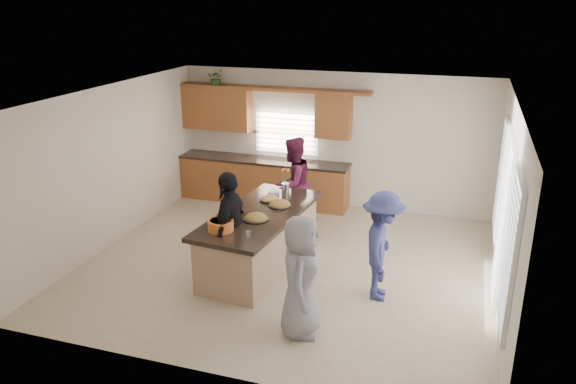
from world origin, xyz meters
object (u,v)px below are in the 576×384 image
(woman_left_mid, at_px, (293,184))
(woman_left_front, at_px, (230,228))
(salad_bowl, at_px, (221,225))
(woman_left_back, at_px, (296,173))
(woman_right_front, at_px, (301,277))
(woman_right_back, at_px, (382,246))
(island, at_px, (260,241))

(woman_left_mid, distance_m, woman_left_front, 2.36)
(salad_bowl, distance_m, woman_left_front, 0.30)
(woman_left_back, distance_m, woman_left_front, 3.41)
(salad_bowl, xyz_separation_m, woman_right_front, (1.47, -0.80, -0.21))
(woman_left_back, xyz_separation_m, woman_left_mid, (0.26, -1.06, 0.13))
(woman_left_front, distance_m, woman_right_back, 2.28)
(woman_left_mid, bearing_deg, woman_right_front, 40.56)
(woman_right_back, bearing_deg, woman_left_back, 31.04)
(island, distance_m, woman_left_mid, 1.81)
(island, relative_size, salad_bowl, 7.29)
(woman_left_mid, bearing_deg, island, 21.33)
(woman_left_mid, relative_size, woman_right_back, 1.07)
(salad_bowl, relative_size, woman_right_back, 0.23)
(island, height_order, woman_right_front, woman_right_front)
(woman_right_back, distance_m, woman_right_front, 1.52)
(salad_bowl, xyz_separation_m, woman_left_back, (0.03, 3.66, -0.29))
(island, distance_m, woman_left_back, 2.84)
(island, bearing_deg, salad_bowl, -103.24)
(woman_left_back, bearing_deg, woman_right_front, -0.45)
(island, height_order, woman_left_back, woman_left_back)
(island, distance_m, woman_right_front, 2.06)
(woman_left_back, bearing_deg, woman_right_back, 17.19)
(island, xyz_separation_m, woman_right_front, (1.18, -1.65, 0.37))
(salad_bowl, distance_m, woman_right_back, 2.37)
(woman_left_back, xyz_separation_m, woman_right_front, (1.43, -4.46, 0.07))
(woman_right_back, bearing_deg, salad_bowl, 96.84)
(woman_right_front, bearing_deg, woman_left_front, 42.70)
(woman_left_front, height_order, woman_right_front, woman_left_front)
(salad_bowl, height_order, woman_right_back, woman_right_back)
(woman_left_mid, xyz_separation_m, woman_right_back, (2.02, -2.14, -0.06))
(woman_left_front, xyz_separation_m, woman_right_front, (1.43, -1.05, -0.07))
(salad_bowl, xyz_separation_m, woman_right_back, (2.31, 0.46, -0.22))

